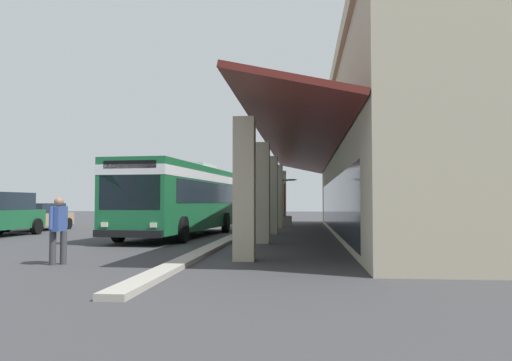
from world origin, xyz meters
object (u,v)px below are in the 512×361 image
parked_sedan_tan (40,216)px  pedestrian (58,227)px  potted_palm (284,216)px  transit_bus (182,195)px

parked_sedan_tan → pedestrian: bearing=30.1°
potted_palm → parked_sedan_tan: bearing=-64.2°
parked_sedan_tan → transit_bus: bearing=66.0°
transit_bus → potted_palm: bearing=157.8°
parked_sedan_tan → pedestrian: size_ratio=2.72×
pedestrian → potted_palm: (-20.71, 4.69, -0.26)m
pedestrian → parked_sedan_tan: bearing=-149.9°
transit_bus → pedestrian: (10.47, -0.51, -0.94)m
parked_sedan_tan → pedestrian: (14.41, 8.36, 0.16)m
pedestrian → potted_palm: potted_palm is taller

